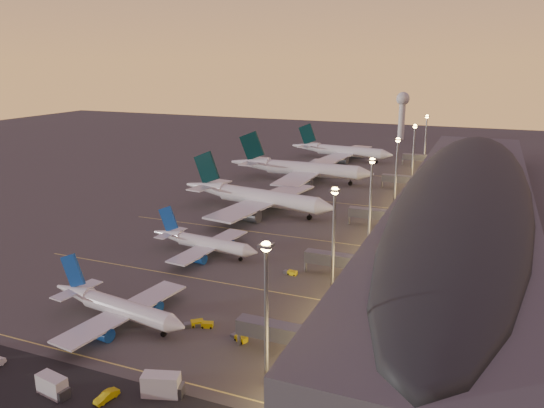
{
  "coord_description": "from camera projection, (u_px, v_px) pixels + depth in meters",
  "views": [
    {
      "loc": [
        67.2,
        -113.17,
        53.78
      ],
      "look_at": [
        2.0,
        45.0,
        7.0
      ],
      "focal_mm": 35.0,
      "sensor_mm": 36.0,
      "label": 1
    }
  ],
  "objects": [
    {
      "name": "lane_markings",
      "position": [
        261.0,
        227.0,
        175.48
      ],
      "size": [
        90.0,
        180.36,
        0.0
      ],
      "color": "#D8C659",
      "rests_on": "ground"
    },
    {
      "name": "baggage_tug_d",
      "position": [
        240.0,
        338.0,
        104.86
      ],
      "size": [
        4.0,
        2.75,
        1.11
      ],
      "rotation": [
        0.0,
        0.0,
        -0.38
      ],
      "color": "#CEB809",
      "rests_on": "ground"
    },
    {
      "name": "baggage_tug_c",
      "position": [
        291.0,
        273.0,
        137.06
      ],
      "size": [
        3.71,
        1.87,
        1.06
      ],
      "rotation": [
        0.0,
        0.0,
        -0.12
      ],
      "color": "#CEB809",
      "rests_on": "ground"
    },
    {
      "name": "airliner_wide_near",
      "position": [
        256.0,
        197.0,
        193.51
      ],
      "size": [
        63.85,
        58.79,
        20.46
      ],
      "rotation": [
        0.0,
        0.0,
        -0.15
      ],
      "color": "silver",
      "rests_on": "ground"
    },
    {
      "name": "airliner_wide_far",
      "position": [
        341.0,
        151.0,
        292.81
      ],
      "size": [
        59.5,
        54.62,
        19.04
      ],
      "rotation": [
        0.0,
        0.0,
        -0.12
      ],
      "color": "silver",
      "rests_on": "ground"
    },
    {
      "name": "catering_truck_a",
      "position": [
        53.0,
        386.0,
        87.53
      ],
      "size": [
        6.33,
        3.27,
        3.39
      ],
      "rotation": [
        0.0,
        0.0,
        -0.17
      ],
      "color": "silver",
      "rests_on": "ground"
    },
    {
      "name": "terminal_building",
      "position": [
        466.0,
        197.0,
        179.39
      ],
      "size": [
        56.35,
        255.0,
        17.46
      ],
      "color": "#4A4A4F",
      "rests_on": "ground"
    },
    {
      "name": "airliner_narrow_north",
      "position": [
        204.0,
        243.0,
        151.06
      ],
      "size": [
        35.61,
        31.96,
        12.71
      ],
      "rotation": [
        0.0,
        0.0,
        -0.1
      ],
      "color": "silver",
      "rests_on": "ground"
    },
    {
      "name": "baggage_tug_b",
      "position": [
        195.0,
        324.0,
        110.48
      ],
      "size": [
        4.05,
        3.72,
        1.19
      ],
      "rotation": [
        0.0,
        0.0,
        0.69
      ],
      "color": "#CEB809",
      "rests_on": "ground"
    },
    {
      "name": "service_van_d",
      "position": [
        107.0,
        396.0,
        86.35
      ],
      "size": [
        2.4,
        4.65,
        1.46
      ],
      "primitive_type": "imported",
      "rotation": [
        0.0,
        0.0,
        -0.2
      ],
      "color": "#CEB809",
      "rests_on": "ground"
    },
    {
      "name": "baggage_tug_a",
      "position": [
        205.0,
        325.0,
        110.08
      ],
      "size": [
        3.88,
        2.45,
        1.08
      ],
      "rotation": [
        0.0,
        0.0,
        0.3
      ],
      "color": "#CEB809",
      "rests_on": "ground"
    },
    {
      "name": "ground",
      "position": [
        200.0,
        270.0,
        139.81
      ],
      "size": [
        700.0,
        700.0,
        0.0
      ],
      "primitive_type": "plane",
      "color": "#3B3937"
    },
    {
      "name": "light_masts",
      "position": [
        387.0,
        170.0,
        179.92
      ],
      "size": [
        2.2,
        217.2,
        25.9
      ],
      "color": "slate",
      "rests_on": "ground"
    },
    {
      "name": "radar_tower",
      "position": [
        402.0,
        108.0,
        362.24
      ],
      "size": [
        9.0,
        9.0,
        32.5
      ],
      "color": "silver",
      "rests_on": "ground"
    },
    {
      "name": "catering_truck_b",
      "position": [
        163.0,
        386.0,
        87.39
      ],
      "size": [
        7.27,
        4.49,
        3.83
      ],
      "rotation": [
        0.0,
        0.0,
        0.3
      ],
      "color": "silver",
      "rests_on": "ground"
    },
    {
      "name": "airliner_narrow_south",
      "position": [
        117.0,
        307.0,
        111.68
      ],
      "size": [
        36.76,
        33.11,
        13.13
      ],
      "rotation": [
        0.0,
        0.0,
        -0.14
      ],
      "color": "silver",
      "rests_on": "ground"
    },
    {
      "name": "airliner_wide_mid",
      "position": [
        300.0,
        169.0,
        241.23
      ],
      "size": [
        68.19,
        61.87,
        21.88
      ],
      "rotation": [
        0.0,
        0.0,
        0.01
      ],
      "color": "silver",
      "rests_on": "ground"
    },
    {
      "name": "service_lane",
      "position": [
        35.0,
        387.0,
        89.87
      ],
      "size": [
        260.0,
        16.0,
        0.01
      ],
      "color": "black",
      "rests_on": "ground"
    }
  ]
}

